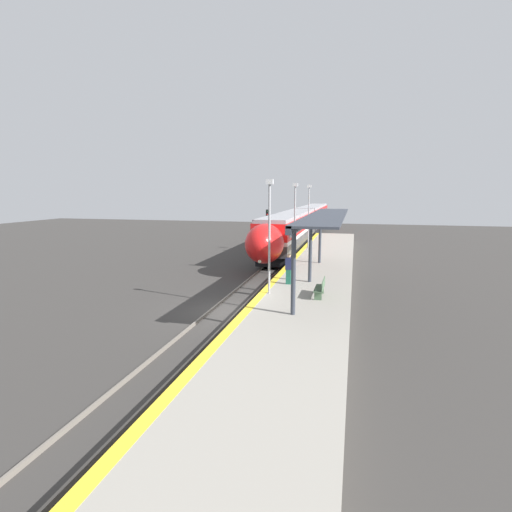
% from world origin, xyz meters
% --- Properties ---
extents(ground_plane, '(120.00, 120.00, 0.00)m').
position_xyz_m(ground_plane, '(0.00, 0.00, 0.00)').
color(ground_plane, '#383533').
extents(rail_left, '(0.08, 90.00, 0.15)m').
position_xyz_m(rail_left, '(-0.72, 0.00, 0.07)').
color(rail_left, slate).
rests_on(rail_left, ground_plane).
extents(rail_right, '(0.08, 90.00, 0.15)m').
position_xyz_m(rail_right, '(0.72, 0.00, 0.07)').
color(rail_right, slate).
rests_on(rail_right, ground_plane).
extents(train, '(2.91, 46.59, 4.00)m').
position_xyz_m(train, '(0.00, 30.40, 2.30)').
color(train, black).
rests_on(train, ground_plane).
extents(platform_right, '(4.67, 64.00, 0.92)m').
position_xyz_m(platform_right, '(3.93, 0.00, 0.46)').
color(platform_right, gray).
rests_on(platform_right, ground_plane).
extents(platform_bench, '(0.44, 1.73, 0.89)m').
position_xyz_m(platform_bench, '(4.79, 0.66, 1.39)').
color(platform_bench, '#4C6B4C').
rests_on(platform_bench, platform_right).
extents(person_waiting, '(0.36, 0.23, 1.74)m').
position_xyz_m(person_waiting, '(2.77, 3.02, 1.82)').
color(person_waiting, '#1E604C').
rests_on(person_waiting, platform_right).
extents(railway_signal, '(0.28, 0.28, 4.30)m').
position_xyz_m(railway_signal, '(-2.45, 21.23, 2.63)').
color(railway_signal, '#59595E').
rests_on(railway_signal, ground_plane).
extents(lamppost_near, '(0.36, 0.20, 5.81)m').
position_xyz_m(lamppost_near, '(2.12, 0.74, 4.21)').
color(lamppost_near, '#9E9EA3').
rests_on(lamppost_near, platform_right).
extents(lamppost_mid, '(0.36, 0.20, 5.81)m').
position_xyz_m(lamppost_mid, '(2.12, 9.49, 4.21)').
color(lamppost_mid, '#9E9EA3').
rests_on(lamppost_mid, platform_right).
extents(lamppost_far, '(0.36, 0.20, 5.81)m').
position_xyz_m(lamppost_far, '(2.12, 18.25, 4.21)').
color(lamppost_far, '#9E9EA3').
rests_on(lamppost_far, platform_right).
extents(station_canopy, '(2.02, 15.97, 3.94)m').
position_xyz_m(station_canopy, '(4.45, 3.92, 4.57)').
color(station_canopy, '#333842').
rests_on(station_canopy, platform_right).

